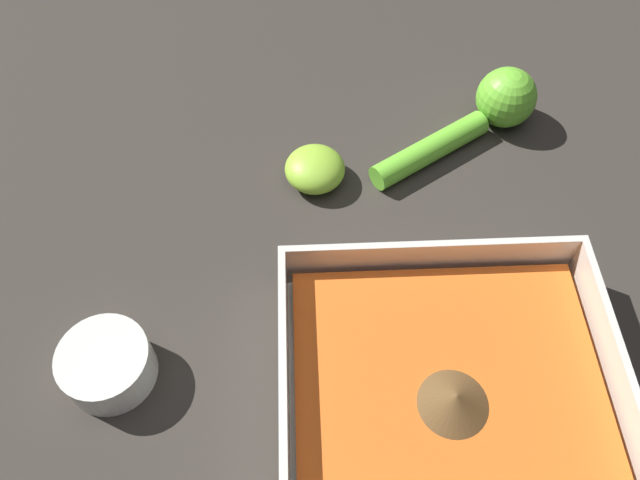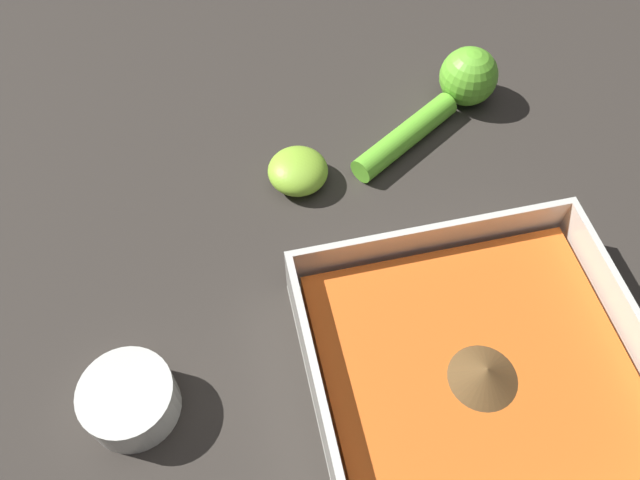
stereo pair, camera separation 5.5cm
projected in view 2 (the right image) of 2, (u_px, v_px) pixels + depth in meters
The scene contains 5 objects.
ground_plane at pixel (449, 366), 0.52m from camera, with size 4.00×4.00×0.00m, color #332D28.
square_dish at pixel (479, 384), 0.49m from camera, with size 0.26×0.26×0.06m.
spice_bowl at pixel (130, 400), 0.48m from camera, with size 0.07×0.07×0.04m.
lemon_squeezer at pixel (452, 92), 0.66m from camera, with size 0.18×0.13×0.06m.
lemon_half at pixel (298, 171), 0.61m from camera, with size 0.06×0.06×0.03m.
Camera 2 is at (0.15, 0.17, 0.49)m, focal length 35.00 mm.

